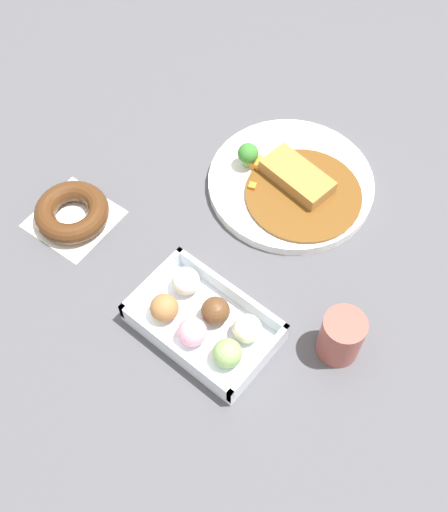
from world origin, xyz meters
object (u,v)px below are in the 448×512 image
object	(u,v)px
chocolate_ring_donut	(72,213)
coffee_mug	(341,337)
curry_plate	(291,183)
donut_box	(204,322)

from	to	relation	value
chocolate_ring_donut	coffee_mug	xyz separation A→B (m)	(0.47, 0.08, 0.02)
curry_plate	donut_box	xyz separation A→B (m)	(0.06, -0.30, 0.01)
chocolate_ring_donut	donut_box	bearing A→B (deg)	-2.84
donut_box	chocolate_ring_donut	bearing A→B (deg)	177.16
curry_plate	donut_box	world-z (taller)	curry_plate
curry_plate	chocolate_ring_donut	distance (m)	0.37
curry_plate	coffee_mug	world-z (taller)	coffee_mug
curry_plate	chocolate_ring_donut	size ratio (longest dim) A/B	2.08
coffee_mug	curry_plate	bearing A→B (deg)	139.11
chocolate_ring_donut	coffee_mug	size ratio (longest dim) A/B	1.62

